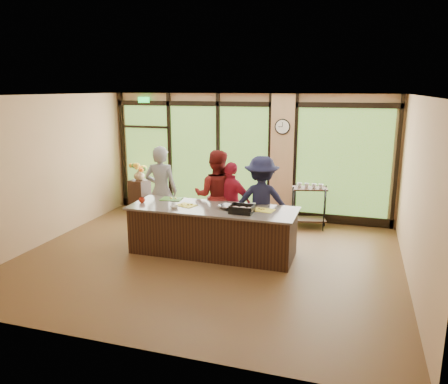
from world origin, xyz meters
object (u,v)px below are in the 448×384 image
Objects in this scene: island_base at (213,232)px; roasting_pan at (242,211)px; cook_left at (161,191)px; bar_cart at (309,201)px; cook_right at (261,202)px; flower_stand at (140,196)px.

island_base is 0.84m from roasting_pan.
cook_left is 3.34m from bar_cart.
cook_left reaches higher than cook_right.
roasting_pan is at bearing 149.15° from cook_left.
bar_cart is (3.00, 1.42, -0.35)m from cook_left.
roasting_pan is 2.58m from bar_cart.
island_base is 7.43× the size of roasting_pan.
roasting_pan is at bearing -25.50° from flower_stand.
roasting_pan reaches higher than island_base.
island_base is 2.99× the size of bar_cart.
cook_left is (-1.42, 0.76, 0.53)m from island_base.
cook_right is 4.40× the size of roasting_pan.
cook_left reaches higher than island_base.
bar_cart is (4.29, 0.01, 0.20)m from flower_stand.
flower_stand is at bearing 167.25° from bar_cart.
island_base is 2.70m from bar_cart.
cook_left reaches higher than bar_cart.
cook_right is at bearing -130.76° from bar_cart.
roasting_pan is (0.63, -0.19, 0.52)m from island_base.
cook_left is at bearing -12.93° from cook_right.
bar_cart is at bearing 70.01° from roasting_pan.
island_base is at bearing -138.90° from bar_cart.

